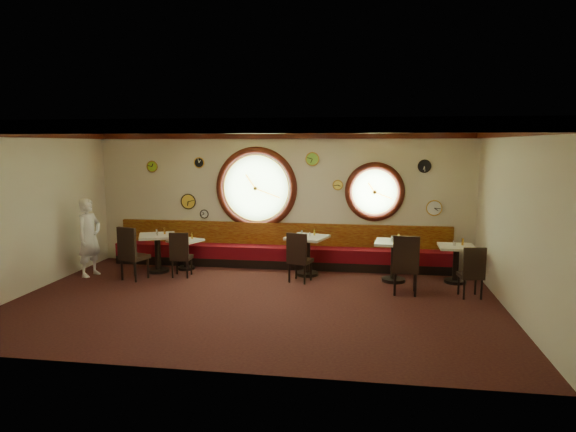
# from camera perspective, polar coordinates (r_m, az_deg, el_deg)

# --- Properties ---
(floor) EXTENTS (9.00, 6.00, 0.00)m
(floor) POSITION_cam_1_polar(r_m,az_deg,el_deg) (9.68, -3.71, -9.42)
(floor) COLOR black
(floor) RESTS_ON ground
(ceiling) EXTENTS (9.00, 6.00, 0.02)m
(ceiling) POSITION_cam_1_polar(r_m,az_deg,el_deg) (9.25, -3.89, 9.87)
(ceiling) COLOR gold
(ceiling) RESTS_ON wall_back
(wall_back) EXTENTS (9.00, 0.02, 3.20)m
(wall_back) POSITION_cam_1_polar(r_m,az_deg,el_deg) (12.25, -0.77, 1.92)
(wall_back) COLOR beige
(wall_back) RESTS_ON floor
(wall_front) EXTENTS (9.00, 0.02, 3.20)m
(wall_front) POSITION_cam_1_polar(r_m,az_deg,el_deg) (6.48, -9.54, -3.65)
(wall_front) COLOR beige
(wall_front) RESTS_ON floor
(wall_left) EXTENTS (0.02, 6.00, 3.20)m
(wall_left) POSITION_cam_1_polar(r_m,az_deg,el_deg) (11.20, -26.91, 0.48)
(wall_left) COLOR beige
(wall_left) RESTS_ON floor
(wall_right) EXTENTS (0.02, 6.00, 3.20)m
(wall_right) POSITION_cam_1_polar(r_m,az_deg,el_deg) (9.45, 23.92, -0.57)
(wall_right) COLOR beige
(wall_right) RESTS_ON floor
(molding_back) EXTENTS (9.00, 0.10, 0.18)m
(molding_back) POSITION_cam_1_polar(r_m,az_deg,el_deg) (12.14, -0.82, 9.01)
(molding_back) COLOR #3A110A
(molding_back) RESTS_ON wall_back
(molding_front) EXTENTS (9.00, 0.10, 0.18)m
(molding_front) POSITION_cam_1_polar(r_m,az_deg,el_deg) (6.40, -9.71, 9.81)
(molding_front) COLOR #3A110A
(molding_front) RESTS_ON wall_back
(molding_left) EXTENTS (0.10, 6.00, 0.18)m
(molding_left) POSITION_cam_1_polar(r_m,az_deg,el_deg) (11.09, -27.19, 8.23)
(molding_left) COLOR #3A110A
(molding_left) RESTS_ON wall_back
(molding_right) EXTENTS (0.10, 6.00, 0.18)m
(molding_right) POSITION_cam_1_polar(r_m,az_deg,el_deg) (9.35, 24.15, 8.62)
(molding_right) COLOR #3A110A
(molding_right) RESTS_ON wall_back
(banquette_base) EXTENTS (8.00, 0.55, 0.20)m
(banquette_base) POSITION_cam_1_polar(r_m,az_deg,el_deg) (12.23, -0.97, -5.22)
(banquette_base) COLOR black
(banquette_base) RESTS_ON floor
(banquette_seat) EXTENTS (8.00, 0.55, 0.30)m
(banquette_seat) POSITION_cam_1_polar(r_m,az_deg,el_deg) (12.18, -0.98, -4.07)
(banquette_seat) COLOR #5C0711
(banquette_seat) RESTS_ON banquette_base
(banquette_back) EXTENTS (8.00, 0.10, 0.55)m
(banquette_back) POSITION_cam_1_polar(r_m,az_deg,el_deg) (12.31, -0.81, -2.04)
(banquette_back) COLOR #631407
(banquette_back) RESTS_ON wall_back
(porthole_left_glass) EXTENTS (1.66, 0.02, 1.66)m
(porthole_left_glass) POSITION_cam_1_polar(r_m,az_deg,el_deg) (12.34, -3.53, 3.12)
(porthole_left_glass) COLOR #8FC576
(porthole_left_glass) RESTS_ON wall_back
(porthole_left_frame) EXTENTS (1.98, 0.18, 1.98)m
(porthole_left_frame) POSITION_cam_1_polar(r_m,az_deg,el_deg) (12.32, -3.54, 3.11)
(porthole_left_frame) COLOR #3A110A
(porthole_left_frame) RESTS_ON wall_back
(porthole_left_ring) EXTENTS (1.61, 0.03, 1.61)m
(porthole_left_ring) POSITION_cam_1_polar(r_m,az_deg,el_deg) (12.29, -3.57, 3.10)
(porthole_left_ring) COLOR gold
(porthole_left_ring) RESTS_ON wall_back
(porthole_right_glass) EXTENTS (1.10, 0.02, 1.10)m
(porthole_right_glass) POSITION_cam_1_polar(r_m,az_deg,el_deg) (12.07, 9.60, 2.67)
(porthole_right_glass) COLOR #8FC576
(porthole_right_glass) RESTS_ON wall_back
(porthole_right_frame) EXTENTS (1.38, 0.18, 1.38)m
(porthole_right_frame) POSITION_cam_1_polar(r_m,az_deg,el_deg) (12.05, 9.60, 2.67)
(porthole_right_frame) COLOR #3A110A
(porthole_right_frame) RESTS_ON wall_back
(porthole_right_ring) EXTENTS (1.09, 0.03, 1.09)m
(porthole_right_ring) POSITION_cam_1_polar(r_m,az_deg,el_deg) (12.02, 9.60, 2.65)
(porthole_right_ring) COLOR gold
(porthole_right_ring) RESTS_ON wall_back
(wall_clock_0) EXTENTS (0.24, 0.03, 0.24)m
(wall_clock_0) POSITION_cam_1_polar(r_m,az_deg,el_deg) (12.64, -9.84, 5.86)
(wall_clock_0) COLOR black
(wall_clock_0) RESTS_ON wall_back
(wall_clock_1) EXTENTS (0.20, 0.03, 0.20)m
(wall_clock_1) POSITION_cam_1_polar(r_m,az_deg,el_deg) (12.71, -9.27, 0.22)
(wall_clock_1) COLOR silver
(wall_clock_1) RESTS_ON wall_back
(wall_clock_2) EXTENTS (0.36, 0.03, 0.36)m
(wall_clock_2) POSITION_cam_1_polar(r_m,az_deg,el_deg) (12.81, -11.01, 1.59)
(wall_clock_2) COLOR gold
(wall_clock_2) RESTS_ON wall_back
(wall_clock_3) EXTENTS (0.30, 0.03, 0.30)m
(wall_clock_3) POSITION_cam_1_polar(r_m,az_deg,el_deg) (12.05, 2.73, 6.34)
(wall_clock_3) COLOR #88D442
(wall_clock_3) RESTS_ON wall_back
(wall_clock_4) EXTENTS (0.26, 0.03, 0.26)m
(wall_clock_4) POSITION_cam_1_polar(r_m,az_deg,el_deg) (13.07, -14.84, 5.34)
(wall_clock_4) COLOR #91C126
(wall_clock_4) RESTS_ON wall_back
(wall_clock_5) EXTENTS (0.22, 0.03, 0.22)m
(wall_clock_5) POSITION_cam_1_polar(r_m,az_deg,el_deg) (12.04, 5.56, 3.45)
(wall_clock_5) COLOR #FFE254
(wall_clock_5) RESTS_ON wall_back
(wall_clock_6) EXTENTS (0.34, 0.03, 0.34)m
(wall_clock_6) POSITION_cam_1_polar(r_m,az_deg,el_deg) (12.17, 15.93, 0.86)
(wall_clock_6) COLOR white
(wall_clock_6) RESTS_ON wall_back
(wall_clock_7) EXTENTS (0.28, 0.03, 0.28)m
(wall_clock_7) POSITION_cam_1_polar(r_m,az_deg,el_deg) (12.06, 14.92, 5.37)
(wall_clock_7) COLOR black
(wall_clock_7) RESTS_ON wall_back
(table_a) EXTENTS (1.03, 1.03, 0.86)m
(table_a) POSITION_cam_1_polar(r_m,az_deg,el_deg) (12.05, -14.28, -3.51)
(table_a) COLOR black
(table_a) RESTS_ON floor
(table_b) EXTENTS (0.83, 0.83, 0.70)m
(table_b) POSITION_cam_1_polar(r_m,az_deg,el_deg) (12.18, -11.29, -3.79)
(table_b) COLOR black
(table_b) RESTS_ON floor
(table_c) EXTENTS (1.00, 1.00, 0.88)m
(table_c) POSITION_cam_1_polar(r_m,az_deg,el_deg) (11.39, 2.14, -3.87)
(table_c) COLOR black
(table_c) RESTS_ON floor
(table_d) EXTENTS (0.86, 0.86, 0.87)m
(table_d) POSITION_cam_1_polar(r_m,az_deg,el_deg) (11.10, 11.70, -4.39)
(table_d) COLOR black
(table_d) RESTS_ON floor
(table_e) EXTENTS (0.73, 0.73, 0.79)m
(table_e) POSITION_cam_1_polar(r_m,az_deg,el_deg) (11.34, 18.17, -4.60)
(table_e) COLOR black
(table_e) RESTS_ON floor
(chair_a) EXTENTS (0.61, 0.61, 0.72)m
(chair_a) POSITION_cam_1_polar(r_m,az_deg,el_deg) (11.43, -17.08, -3.62)
(chair_a) COLOR black
(chair_a) RESTS_ON floor
(chair_b) EXTENTS (0.45, 0.45, 0.62)m
(chair_b) POSITION_cam_1_polar(r_m,az_deg,el_deg) (11.43, -11.87, -3.89)
(chair_b) COLOR black
(chair_b) RESTS_ON floor
(chair_c) EXTENTS (0.55, 0.55, 0.66)m
(chair_c) POSITION_cam_1_polar(r_m,az_deg,el_deg) (10.77, 1.17, -4.26)
(chair_c) COLOR black
(chair_c) RESTS_ON floor
(chair_d) EXTENTS (0.52, 0.52, 0.73)m
(chair_d) POSITION_cam_1_polar(r_m,az_deg,el_deg) (10.13, 12.95, -4.90)
(chair_d) COLOR black
(chair_d) RESTS_ON floor
(chair_e) EXTENTS (0.47, 0.47, 0.62)m
(chair_e) POSITION_cam_1_polar(r_m,az_deg,el_deg) (10.28, 19.81, -5.57)
(chair_e) COLOR black
(chair_e) RESTS_ON floor
(condiment_a_salt) EXTENTS (0.04, 0.04, 0.11)m
(condiment_a_salt) POSITION_cam_1_polar(r_m,az_deg,el_deg) (12.07, -14.38, -1.68)
(condiment_a_salt) COLOR silver
(condiment_a_salt) RESTS_ON table_a
(condiment_b_salt) EXTENTS (0.04, 0.04, 0.10)m
(condiment_b_salt) POSITION_cam_1_polar(r_m,az_deg,el_deg) (12.22, -11.43, -2.28)
(condiment_b_salt) COLOR silver
(condiment_b_salt) RESTS_ON table_b
(condiment_c_salt) EXTENTS (0.04, 0.04, 0.11)m
(condiment_c_salt) POSITION_cam_1_polar(r_m,az_deg,el_deg) (11.40, 1.55, -1.90)
(condiment_c_salt) COLOR silver
(condiment_c_salt) RESTS_ON table_c
(condiment_d_salt) EXTENTS (0.04, 0.04, 0.11)m
(condiment_d_salt) POSITION_cam_1_polar(r_m,az_deg,el_deg) (11.07, 11.46, -2.44)
(condiment_d_salt) COLOR silver
(condiment_d_salt) RESTS_ON table_d
(condiment_a_pepper) EXTENTS (0.04, 0.04, 0.11)m
(condiment_a_pepper) POSITION_cam_1_polar(r_m,az_deg,el_deg) (11.88, -14.33, -1.85)
(condiment_a_pepper) COLOR #BCBCC0
(condiment_a_pepper) RESTS_ON table_a
(condiment_b_pepper) EXTENTS (0.03, 0.03, 0.09)m
(condiment_b_pepper) POSITION_cam_1_polar(r_m,az_deg,el_deg) (12.13, -11.23, -2.36)
(condiment_b_pepper) COLOR silver
(condiment_b_pepper) RESTS_ON table_b
(condiment_c_pepper) EXTENTS (0.03, 0.03, 0.09)m
(condiment_c_pepper) POSITION_cam_1_polar(r_m,az_deg,el_deg) (11.33, 2.44, -2.03)
(condiment_c_pepper) COLOR silver
(condiment_c_pepper) RESTS_ON table_c
(condiment_d_pepper) EXTENTS (0.04, 0.04, 0.10)m
(condiment_d_pepper) POSITION_cam_1_polar(r_m,az_deg,el_deg) (10.93, 11.58, -2.59)
(condiment_d_pepper) COLOR silver
(condiment_d_pepper) RESTS_ON table_d
(condiment_a_bottle) EXTENTS (0.05, 0.05, 0.15)m
(condiment_a_bottle) POSITION_cam_1_polar(r_m,az_deg,el_deg) (12.01, -13.55, -1.62)
(condiment_a_bottle) COLOR orange
(condiment_a_bottle) RESTS_ON table_a
(condiment_b_bottle) EXTENTS (0.05, 0.05, 0.15)m
(condiment_b_bottle) POSITION_cam_1_polar(r_m,az_deg,el_deg) (12.19, -10.61, -2.16)
(condiment_b_bottle) COLOR gold
(condiment_b_bottle) RESTS_ON table_b
(condiment_c_bottle) EXTENTS (0.05, 0.05, 0.15)m
(condiment_c_bottle) POSITION_cam_1_polar(r_m,az_deg,el_deg) (11.43, 2.95, -1.80)
(condiment_c_bottle) COLOR gold
(condiment_c_bottle) RESTS_ON table_c
(condiment_d_bottle) EXTENTS (0.05, 0.05, 0.15)m
(condiment_d_bottle) POSITION_cam_1_polar(r_m,az_deg,el_deg) (11.12, 12.17, -2.31)
(condiment_d_bottle) COLOR gold
(condiment_d_bottle) RESTS_ON table_d
(condiment_e_salt) EXTENTS (0.04, 0.04, 0.10)m
(condiment_e_salt) POSITION_cam_1_polar(r_m,az_deg,el_deg) (11.28, 17.91, -2.87)
(condiment_e_salt) COLOR silver
(condiment_e_salt) RESTS_ON table_e
(condiment_e_pepper) EXTENTS (0.04, 0.04, 0.10)m
(condiment_e_pepper) POSITION_cam_1_polar(r_m,az_deg,el_deg) (11.25, 18.07, -2.91)
(condiment_e_pepper) COLOR silver
(condiment_e_pepper) RESTS_ON table_e
(condiment_e_bottle) EXTENTS (0.05, 0.05, 0.15)m
(condiment_e_bottle) POSITION_cam_1_polar(r_m,az_deg,el_deg) (11.36, 18.84, -2.73)
(condiment_e_bottle) COLOR gold
(condiment_e_bottle) RESTS_ON table_e
(waiter) EXTENTS (0.56, 0.71, 1.72)m
(waiter) POSITION_cam_1_polar(r_m,az_deg,el_deg) (12.11, -21.21, -2.22)
(waiter) COLOR white
(waiter) RESTS_ON floor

